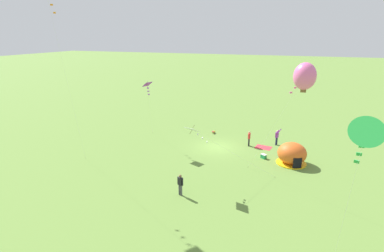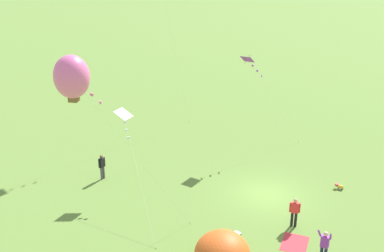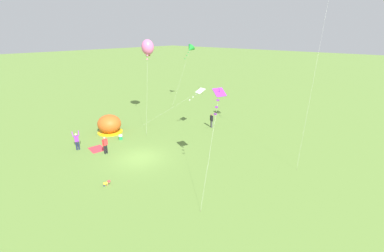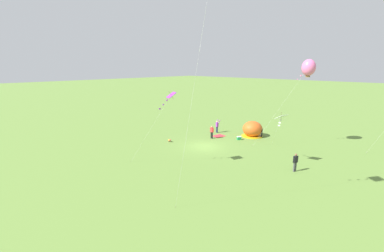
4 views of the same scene
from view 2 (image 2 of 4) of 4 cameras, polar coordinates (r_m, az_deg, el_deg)
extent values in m
plane|color=olive|center=(28.59, 9.50, -8.60)|extent=(300.00, 300.00, 0.00)
cube|color=#CC333D|center=(24.55, 12.90, -14.33)|extent=(1.89, 1.56, 0.01)
cube|color=#1E8C4C|center=(24.16, 5.54, -13.94)|extent=(0.63, 0.59, 0.38)
cube|color=white|center=(24.03, 5.56, -13.51)|extent=(0.64, 0.60, 0.06)
cylinder|color=gold|center=(30.26, 18.34, -7.33)|extent=(0.31, 0.37, 0.22)
sphere|color=#9E7051|center=(30.29, 17.87, -7.18)|extent=(0.19, 0.19, 0.19)
cylinder|color=#D83F3F|center=(30.25, 17.89, -7.03)|extent=(0.24, 0.24, 0.06)
cylinder|color=#9E7051|center=(30.23, 18.06, -7.51)|extent=(0.07, 0.07, 0.17)
cylinder|color=#9E7051|center=(30.40, 18.15, -7.35)|extent=(0.07, 0.07, 0.17)
cylinder|color=navy|center=(30.22, 18.51, -7.62)|extent=(0.09, 0.09, 0.13)
cylinder|color=navy|center=(30.36, 18.58, -7.49)|extent=(0.09, 0.09, 0.13)
cube|color=purple|center=(22.97, 16.52, -13.89)|extent=(0.36, 0.44, 0.60)
sphere|color=beige|center=(22.73, 16.64, -12.99)|extent=(0.22, 0.22, 0.22)
cylinder|color=purple|center=(22.54, 17.20, -13.28)|extent=(0.39, 0.16, 0.50)
cylinder|color=purple|center=(22.64, 15.88, -12.96)|extent=(0.37, 0.27, 0.50)
cylinder|color=#4C4C51|center=(30.41, -11.42, -5.90)|extent=(0.15, 0.15, 0.88)
cylinder|color=#4C4C51|center=(30.53, -11.16, -5.76)|extent=(0.15, 0.15, 0.88)
cube|color=black|center=(30.15, -11.39, -4.57)|extent=(0.44, 0.36, 0.60)
sphere|color=brown|center=(29.97, -11.45, -3.83)|extent=(0.22, 0.22, 0.22)
cylinder|color=black|center=(29.99, -11.72, -4.74)|extent=(0.09, 0.09, 0.58)
cylinder|color=black|center=(30.31, -11.06, -4.41)|extent=(0.09, 0.09, 0.58)
cylinder|color=black|center=(25.65, 13.02, -11.49)|extent=(0.15, 0.15, 0.88)
cylinder|color=black|center=(25.63, 12.57, -11.47)|extent=(0.15, 0.15, 0.88)
cube|color=red|center=(25.26, 12.93, -10.06)|extent=(0.26, 0.39, 0.60)
sphere|color=tan|center=(25.04, 13.01, -9.21)|extent=(0.22, 0.22, 0.22)
cylinder|color=red|center=(25.28, 13.50, -10.08)|extent=(0.09, 0.09, 0.58)
cylinder|color=red|center=(25.24, 12.36, -10.04)|extent=(0.09, 0.09, 0.58)
cylinder|color=silver|center=(25.49, -6.85, -6.20)|extent=(6.32, 3.77, 4.81)
cylinder|color=brown|center=(23.67, -4.59, -15.21)|extent=(0.03, 0.03, 0.06)
cube|color=white|center=(27.87, -8.71, 1.51)|extent=(1.11, 1.04, 0.47)
cylinder|color=#332314|center=(27.87, -8.71, 1.53)|extent=(0.39, 0.24, 0.79)
cube|color=white|center=(27.60, -8.49, 0.42)|extent=(0.09, 0.21, 0.12)
cube|color=white|center=(27.37, -8.30, -0.52)|extent=(0.13, 0.21, 0.12)
cube|color=white|center=(27.16, -8.11, -1.49)|extent=(0.12, 0.21, 0.12)
cylinder|color=silver|center=(22.01, -6.71, -4.39)|extent=(4.07, 4.18, 9.21)
cylinder|color=brown|center=(25.47, -0.25, -12.23)|extent=(0.03, 0.03, 0.06)
ellipsoid|color=pink|center=(19.46, -15.03, 6.05)|extent=(1.51, 1.51, 1.85)
cube|color=brown|center=(19.71, -14.77, 3.40)|extent=(0.38, 0.38, 0.27)
cube|color=pink|center=(19.71, -13.71, 4.89)|extent=(0.18, 0.19, 0.12)
cube|color=pink|center=(19.93, -12.63, 3.92)|extent=(0.17, 0.20, 0.12)
cube|color=pink|center=(20.17, -11.58, 2.97)|extent=(0.20, 0.16, 0.12)
cylinder|color=silver|center=(38.01, -2.61, 11.46)|extent=(0.45, 2.82, 15.40)
cylinder|color=brown|center=(39.90, -0.40, 0.54)|extent=(0.03, 0.03, 0.06)
cylinder|color=silver|center=(34.62, 10.40, 2.93)|extent=(1.86, 4.22, 6.89)
cylinder|color=brown|center=(36.69, 13.39, -1.95)|extent=(0.03, 0.03, 0.06)
cube|color=purple|center=(32.93, 7.04, 8.40)|extent=(0.97, 1.05, 0.50)
cylinder|color=#332314|center=(32.93, 7.04, 8.42)|extent=(0.20, 0.43, 0.65)
cube|color=purple|center=(33.18, 7.72, 7.61)|extent=(0.21, 0.14, 0.12)
cube|color=purple|center=(33.40, 8.28, 6.95)|extent=(0.21, 0.14, 0.12)
cube|color=purple|center=(33.62, 8.83, 6.29)|extent=(0.21, 0.08, 0.12)
camera|label=1|loc=(34.73, -49.94, 10.41)|focal=28.00mm
camera|label=3|loc=(44.44, 28.72, 14.63)|focal=24.00mm
camera|label=4|loc=(51.23, -11.25, 15.55)|focal=24.00mm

